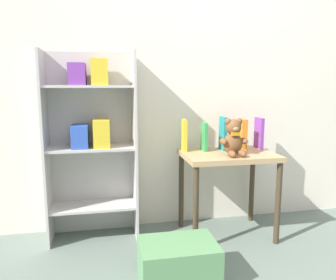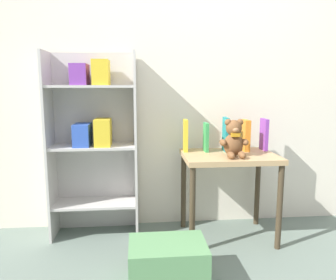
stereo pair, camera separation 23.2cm
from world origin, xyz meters
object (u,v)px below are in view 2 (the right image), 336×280
(book_standing_yellow, at_px, (185,136))
(storage_bin, at_px, (168,263))
(bookshelf_side, at_px, (94,134))
(display_table, at_px, (229,167))
(book_standing_teal, at_px, (226,134))
(book_standing_green, at_px, (206,137))
(book_standing_purple, at_px, (264,134))
(book_standing_orange, at_px, (245,135))
(teddy_bear, at_px, (234,140))

(book_standing_yellow, relative_size, storage_bin, 0.54)
(bookshelf_side, height_order, display_table, bookshelf_side)
(book_standing_teal, bearing_deg, display_table, -87.36)
(storage_bin, bearing_deg, book_standing_green, 61.89)
(display_table, height_order, storage_bin, display_table)
(book_standing_teal, xyz_separation_m, book_standing_purple, (0.30, 0.01, -0.01))
(display_table, bearing_deg, book_standing_orange, 36.40)
(bookshelf_side, height_order, book_standing_teal, bookshelf_side)
(book_standing_teal, bearing_deg, storage_bin, -124.51)
(book_standing_green, height_order, storage_bin, book_standing_green)
(book_standing_teal, bearing_deg, teddy_bear, -86.49)
(book_standing_yellow, height_order, book_standing_green, book_standing_yellow)
(bookshelf_side, height_order, storage_bin, bookshelf_side)
(book_standing_purple, bearing_deg, book_standing_yellow, -179.61)
(bookshelf_side, height_order, teddy_bear, bookshelf_side)
(display_table, bearing_deg, storage_bin, -132.61)
(book_standing_green, height_order, book_standing_orange, book_standing_orange)
(book_standing_yellow, xyz_separation_m, book_standing_purple, (0.60, -0.00, 0.00))
(teddy_bear, bearing_deg, display_table, 92.03)
(book_standing_yellow, bearing_deg, display_table, -20.88)
(book_standing_yellow, xyz_separation_m, book_standing_green, (0.15, -0.02, -0.01))
(book_standing_yellow, height_order, book_standing_orange, book_standing_yellow)
(book_standing_orange, relative_size, book_standing_purple, 0.98)
(book_standing_yellow, xyz_separation_m, storage_bin, (-0.19, -0.66, -0.62))
(book_standing_green, height_order, book_standing_teal, book_standing_teal)
(book_standing_yellow, bearing_deg, book_standing_teal, -0.27)
(bookshelf_side, relative_size, storage_bin, 3.11)
(display_table, xyz_separation_m, storage_bin, (-0.49, -0.53, -0.41))
(display_table, height_order, book_standing_yellow, book_standing_yellow)
(bookshelf_side, bearing_deg, book_standing_yellow, -4.37)
(bookshelf_side, relative_size, display_table, 2.05)
(bookshelf_side, xyz_separation_m, book_standing_orange, (1.12, -0.07, -0.01))
(book_standing_purple, bearing_deg, display_table, -156.51)
(book_standing_green, bearing_deg, book_standing_purple, 1.92)
(display_table, height_order, teddy_bear, teddy_bear)
(display_table, bearing_deg, bookshelf_side, 169.46)
(book_standing_teal, bearing_deg, book_standing_yellow, 179.87)
(book_standing_teal, height_order, storage_bin, book_standing_teal)
(book_standing_teal, distance_m, book_standing_orange, 0.15)
(book_standing_green, distance_m, storage_bin, 0.95)
(book_standing_teal, bearing_deg, bookshelf_side, 178.76)
(display_table, distance_m, storage_bin, 0.83)
(book_standing_purple, bearing_deg, teddy_bear, -143.75)
(teddy_bear, distance_m, book_standing_teal, 0.20)
(book_standing_green, relative_size, book_standing_teal, 0.85)
(book_standing_yellow, bearing_deg, bookshelf_side, 178.13)
(bookshelf_side, bearing_deg, teddy_bear, -15.30)
(bookshelf_side, xyz_separation_m, book_standing_teal, (0.97, -0.07, -0.00))
(book_standing_yellow, height_order, book_standing_purple, book_standing_purple)
(book_standing_teal, height_order, book_standing_orange, book_standing_teal)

